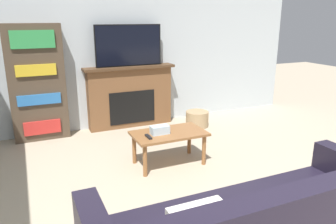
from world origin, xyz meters
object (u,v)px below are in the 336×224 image
(fireplace, at_px, (130,96))
(storage_basket, at_px, (197,119))
(coffee_table, at_px, (169,137))
(tv, at_px, (129,46))
(bookshelf, at_px, (37,83))

(fireplace, relative_size, storage_basket, 3.92)
(coffee_table, bearing_deg, storage_basket, 47.90)
(tv, distance_m, bookshelf, 1.48)
(bookshelf, bearing_deg, fireplace, 0.91)
(coffee_table, relative_size, bookshelf, 0.53)
(coffee_table, relative_size, storage_basket, 2.36)
(storage_basket, bearing_deg, coffee_table, -132.10)
(tv, distance_m, storage_basket, 1.64)
(fireplace, bearing_deg, coffee_table, -91.10)
(coffee_table, xyz_separation_m, storage_basket, (1.03, 1.14, -0.23))
(bookshelf, bearing_deg, tv, 0.10)
(coffee_table, height_order, storage_basket, coffee_table)
(fireplace, xyz_separation_m, bookshelf, (-1.40, -0.02, 0.34))
(tv, height_order, bookshelf, bookshelf)
(fireplace, xyz_separation_m, storage_basket, (1.00, -0.49, -0.38))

